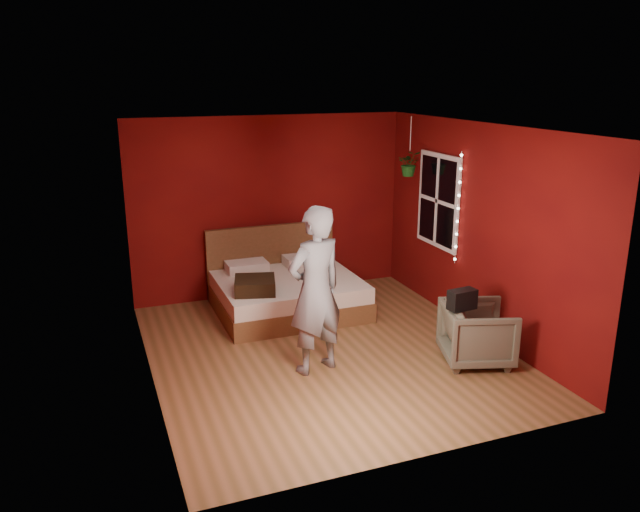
{
  "coord_description": "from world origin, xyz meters",
  "views": [
    {
      "loc": [
        -2.49,
        -6.26,
        3.15
      ],
      "look_at": [
        0.06,
        0.4,
        1.06
      ],
      "focal_mm": 35.0,
      "sensor_mm": 36.0,
      "label": 1
    }
  ],
  "objects": [
    {
      "name": "floor",
      "position": [
        0.0,
        0.0,
        0.0
      ],
      "size": [
        4.5,
        4.5,
        0.0
      ],
      "primitive_type": "plane",
      "color": "brown",
      "rests_on": "ground"
    },
    {
      "name": "bed",
      "position": [
        -0.03,
        1.48,
        0.27
      ],
      "size": [
        1.9,
        1.62,
        1.05
      ],
      "color": "brown",
      "rests_on": "ground"
    },
    {
      "name": "hanging_plant",
      "position": [
        1.72,
        1.29,
        1.97
      ],
      "size": [
        0.4,
        0.37,
        0.81
      ],
      "color": "silver",
      "rests_on": "room_walls"
    },
    {
      "name": "armchair",
      "position": [
        1.48,
        -0.85,
        0.34
      ],
      "size": [
        0.94,
        0.93,
        0.68
      ],
      "primitive_type": "imported",
      "rotation": [
        0.0,
        0.0,
        1.26
      ],
      "color": "#5E5D4A",
      "rests_on": "ground"
    },
    {
      "name": "fairy_lights",
      "position": [
        1.94,
        0.37,
        1.5
      ],
      "size": [
        0.04,
        0.04,
        1.45
      ],
      "color": "silver",
      "rests_on": "room_walls"
    },
    {
      "name": "handbag",
      "position": [
        1.23,
        -0.88,
        0.79
      ],
      "size": [
        0.32,
        0.18,
        0.22
      ],
      "primitive_type": "cube",
      "rotation": [
        0.0,
        0.0,
        0.1
      ],
      "color": "black",
      "rests_on": "armchair"
    },
    {
      "name": "room_walls",
      "position": [
        0.0,
        0.0,
        1.68
      ],
      "size": [
        4.04,
        4.54,
        2.62
      ],
      "color": "maroon",
      "rests_on": "ground"
    },
    {
      "name": "window",
      "position": [
        1.97,
        0.9,
        1.5
      ],
      "size": [
        0.05,
        0.97,
        1.27
      ],
      "color": "white",
      "rests_on": "room_walls"
    },
    {
      "name": "person",
      "position": [
        -0.29,
        -0.38,
        0.93
      ],
      "size": [
        0.77,
        0.61,
        1.85
      ],
      "primitive_type": "imported",
      "rotation": [
        0.0,
        0.0,
        3.41
      ],
      "color": "slate",
      "rests_on": "ground"
    },
    {
      "name": "throw_pillow",
      "position": [
        -0.58,
        1.03,
        0.57
      ],
      "size": [
        0.62,
        0.62,
        0.18
      ],
      "primitive_type": "cube",
      "rotation": [
        0.0,
        0.0,
        -0.26
      ],
      "color": "black",
      "rests_on": "bed"
    }
  ]
}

